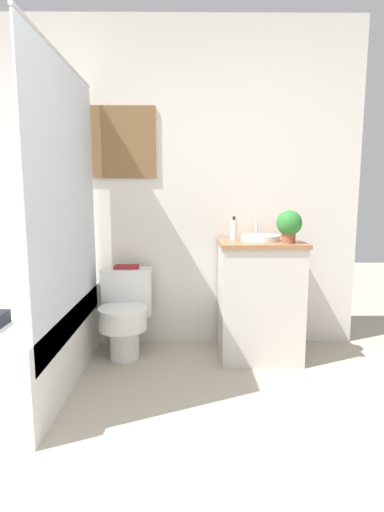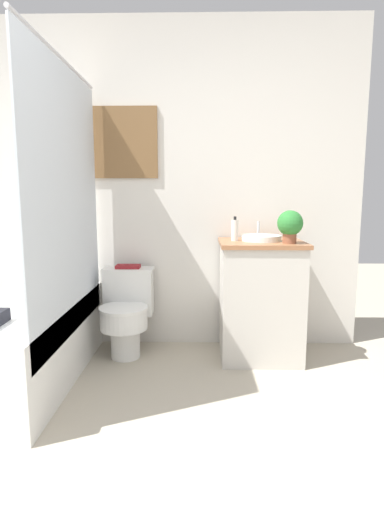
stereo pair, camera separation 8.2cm
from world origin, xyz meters
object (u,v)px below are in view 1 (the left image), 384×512
at_px(potted_plant, 289,224).
at_px(sink, 260,238).
at_px(soap_bottle, 234,230).
at_px(toilet, 125,311).
at_px(book_on_tank, 126,267).

bearing_deg(potted_plant, sink, 137.76).
relative_size(sink, soap_bottle, 1.82).
distance_m(toilet, soap_bottle, 1.00).
bearing_deg(toilet, sink, -0.02).
height_order(sink, soap_bottle, soap_bottle).
xyz_separation_m(toilet, book_on_tank, (0.00, 0.12, 0.31)).
distance_m(toilet, potted_plant, 1.34).
bearing_deg(soap_bottle, toilet, 179.58).
relative_size(toilet, potted_plant, 2.85).
xyz_separation_m(toilet, potted_plant, (1.16, -0.15, 0.66)).
xyz_separation_m(potted_plant, book_on_tank, (-1.16, 0.27, -0.34)).
xyz_separation_m(toilet, soap_bottle, (0.80, -0.01, 0.61)).
bearing_deg(book_on_tank, sink, -6.73).
bearing_deg(toilet, soap_bottle, -0.42).
height_order(soap_bottle, book_on_tank, soap_bottle).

